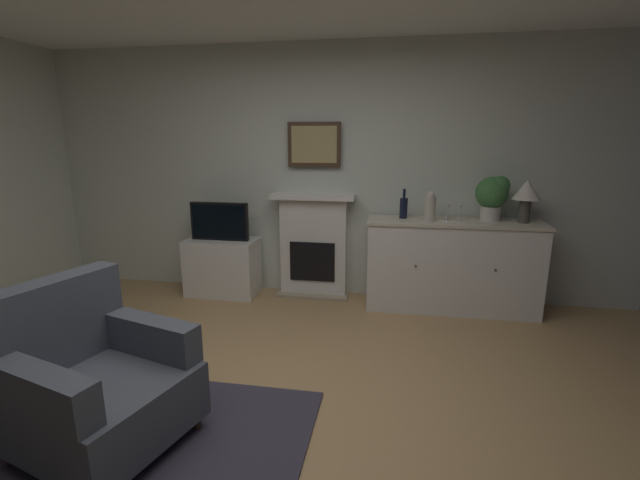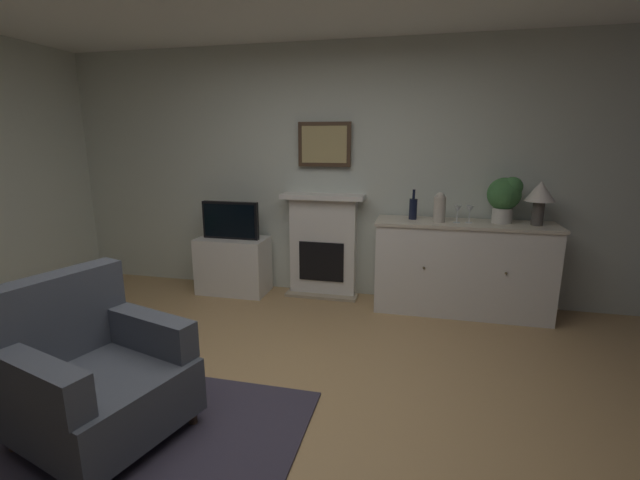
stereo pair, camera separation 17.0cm
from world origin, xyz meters
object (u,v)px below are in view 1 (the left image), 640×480
(fireplace_unit, at_px, (314,245))
(tv_set, at_px, (219,221))
(wine_glass_left, at_px, (447,209))
(vase_decorative, at_px, (430,206))
(wine_bottle, at_px, (404,207))
(framed_picture, at_px, (314,144))
(tv_cabinet, at_px, (223,267))
(potted_plant_small, at_px, (493,194))
(wine_glass_center, at_px, (459,209))
(sideboard_cabinet, at_px, (452,265))
(armchair, at_px, (93,382))
(table_lamp, at_px, (527,193))

(fireplace_unit, height_order, tv_set, fireplace_unit)
(wine_glass_left, distance_m, vase_decorative, 0.16)
(wine_bottle, relative_size, wine_glass_left, 1.76)
(wine_bottle, bearing_deg, framed_picture, 169.27)
(tv_cabinet, relative_size, potted_plant_small, 1.74)
(framed_picture, bearing_deg, wine_glass_center, -9.63)
(framed_picture, height_order, sideboard_cabinet, framed_picture)
(vase_decorative, relative_size, armchair, 0.29)
(tv_set, bearing_deg, sideboard_cabinet, 0.20)
(table_lamp, distance_m, wine_glass_center, 0.61)
(wine_bottle, relative_size, vase_decorative, 1.03)
(fireplace_unit, distance_m, wine_glass_left, 1.43)
(table_lamp, height_order, potted_plant_small, potted_plant_small)
(framed_picture, distance_m, wine_glass_center, 1.57)
(vase_decorative, distance_m, potted_plant_small, 0.60)
(wine_bottle, xyz_separation_m, potted_plant_small, (0.82, -0.00, 0.15))
(sideboard_cabinet, bearing_deg, framed_picture, 171.04)
(table_lamp, xyz_separation_m, wine_bottle, (-1.10, 0.05, -0.17))
(wine_bottle, height_order, potted_plant_small, potted_plant_small)
(sideboard_cabinet, xyz_separation_m, potted_plant_small, (0.33, 0.05, 0.70))
(framed_picture, relative_size, wine_bottle, 1.90)
(wine_glass_center, distance_m, tv_cabinet, 2.52)
(vase_decorative, bearing_deg, tv_cabinet, 178.26)
(fireplace_unit, distance_m, wine_bottle, 1.04)
(wine_bottle, bearing_deg, wine_glass_center, -7.63)
(sideboard_cabinet, relative_size, wine_glass_left, 10.01)
(tv_cabinet, xyz_separation_m, potted_plant_small, (2.72, 0.03, 0.85))
(table_lamp, relative_size, armchair, 0.41)
(wine_bottle, bearing_deg, tv_set, -178.33)
(table_lamp, xyz_separation_m, tv_cabinet, (-3.00, 0.02, -0.87))
(framed_picture, bearing_deg, sideboard_cabinet, -8.96)
(table_lamp, relative_size, vase_decorative, 1.42)
(wine_bottle, distance_m, vase_decorative, 0.26)
(wine_glass_left, bearing_deg, tv_cabinet, 178.60)
(table_lamp, bearing_deg, vase_decorative, -176.67)
(fireplace_unit, relative_size, potted_plant_small, 2.56)
(fireplace_unit, bearing_deg, wine_glass_left, -9.33)
(wine_glass_left, bearing_deg, vase_decorative, -176.89)
(potted_plant_small, bearing_deg, sideboard_cabinet, -172.26)
(sideboard_cabinet, relative_size, armchair, 1.68)
(wine_bottle, xyz_separation_m, armchair, (-1.65, -2.42, -0.62))
(fireplace_unit, relative_size, framed_picture, 2.00)
(wine_glass_center, bearing_deg, tv_cabinet, 179.13)
(sideboard_cabinet, distance_m, tv_cabinet, 2.39)
(tv_cabinet, relative_size, tv_set, 1.21)
(tv_set, distance_m, potted_plant_small, 2.74)
(framed_picture, bearing_deg, potted_plant_small, -5.80)
(table_lamp, height_order, wine_bottle, table_lamp)
(fireplace_unit, distance_m, sideboard_cabinet, 1.43)
(sideboard_cabinet, distance_m, wine_glass_center, 0.57)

